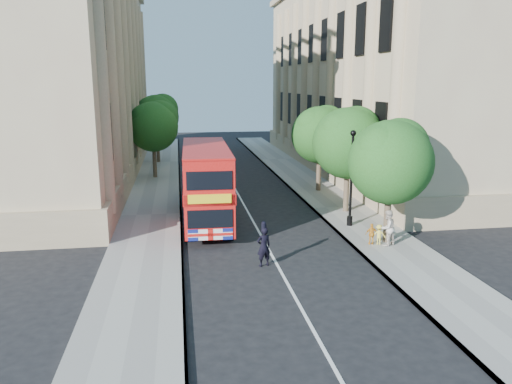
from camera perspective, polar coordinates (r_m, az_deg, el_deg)
name	(u,v)px	position (r m, az deg, el deg)	size (l,w,h in m)	color
ground	(282,274)	(20.87, 2.98, -9.29)	(120.00, 120.00, 0.00)	black
pavement_right	(339,208)	(31.52, 9.51, -1.79)	(3.50, 80.00, 0.12)	gray
pavement_left	(151,215)	(30.00, -11.86, -2.62)	(3.50, 80.00, 0.12)	gray
building_right	(381,67)	(46.53, 14.06, 13.67)	(12.00, 38.00, 18.00)	tan
building_left	(52,66)	(44.06, -22.30, 13.22)	(12.00, 38.00, 18.00)	tan
tree_right_near	(391,158)	(24.36, 15.20, 3.81)	(4.00, 4.00, 6.08)	#473828
tree_right_mid	(349,139)	(29.87, 10.56, 5.94)	(4.20, 4.20, 6.37)	#473828
tree_right_far	(320,132)	(35.56, 7.35, 6.85)	(4.00, 4.00, 6.15)	#473828
tree_left_far	(154,124)	(41.16, -11.63, 7.64)	(4.00, 4.00, 6.30)	#473828
tree_left_back	(157,114)	(49.12, -11.24, 8.70)	(4.20, 4.20, 6.65)	#473828
lamp_post	(351,182)	(27.05, 10.83, 1.12)	(0.32, 0.32, 5.16)	black
double_decker_bus	(206,182)	(27.63, -5.72, 1.14)	(2.64, 9.20, 4.22)	#BA100C
box_van	(211,180)	(33.99, -5.16, 1.39)	(2.00, 4.47, 2.51)	black
police_constable	(264,247)	(21.39, 0.90, -6.27)	(0.63, 0.41, 1.73)	black
woman_pedestrian	(388,228)	(24.44, 14.80, -3.99)	(0.84, 0.65, 1.72)	beige
child_a	(372,234)	(24.49, 13.09, -4.70)	(0.61, 0.25, 1.04)	orange
child_b	(379,235)	(24.59, 13.88, -4.74)	(0.63, 0.36, 0.98)	#D5C648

